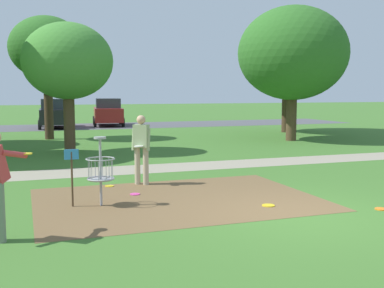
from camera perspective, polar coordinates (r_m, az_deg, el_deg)
The scene contains 16 objects.
ground_plane at distance 9.12m, azimuth 12.63°, elevation -8.34°, with size 160.00×160.00×0.00m, color #3D6B28.
dirt_tee_pad at distance 10.20m, azimuth -1.73°, elevation -6.62°, with size 5.87×4.23×0.01m, color brown.
disc_golf_basket at distance 9.69m, azimuth -11.24°, elevation -2.90°, with size 0.98×0.58×1.39m.
player_foreground_watching at distance 11.72m, azimuth -6.08°, elevation -0.18°, with size 0.48×0.45×1.71m.
frisbee_by_tee at distance 11.72m, azimuth -9.84°, elevation -4.98°, with size 0.21×0.21×0.02m, color gold.
frisbee_mid_grass at distance 10.73m, azimuth -6.83°, elevation -5.98°, with size 0.22×0.22×0.02m, color #E53D99.
frisbee_far_left at distance 9.74m, azimuth 9.12°, elevation -7.27°, with size 0.26×0.26×0.02m, color gold.
frisbee_far_right at distance 10.04m, azimuth 21.67°, elevation -7.23°, with size 0.24×0.24×0.02m, color orange.
tree_near_right at distance 27.57m, azimuth 11.35°, elevation 10.68°, with size 5.47×5.47×6.80m.
tree_mid_left at distance 23.98m, azimuth -16.99°, elevation 10.86°, with size 3.51×3.51×5.84m.
tree_mid_center at distance 18.37m, azimuth -14.65°, elevation 9.50°, with size 3.32×3.32×4.82m.
tree_far_left at distance 22.82m, azimuth 11.96°, elevation 10.54°, with size 5.06×5.06×6.20m.
parking_lot_strip at distance 32.41m, azimuth -11.03°, elevation 2.12°, with size 36.00×6.00×0.01m, color #4C4C51.
parked_car_leftmost at distance 31.45m, azimuth -16.12°, elevation 3.55°, with size 2.13×4.28×1.84m.
parked_car_center_left at distance 32.67m, azimuth -10.02°, elevation 3.79°, with size 2.35×4.38×1.84m.
gravel_path at distance 14.61m, azimuth -0.32°, elevation -2.70°, with size 40.00×1.60×0.00m, color gray.
Camera 1 is at (-4.73, -7.46, 2.28)m, focal length 44.60 mm.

